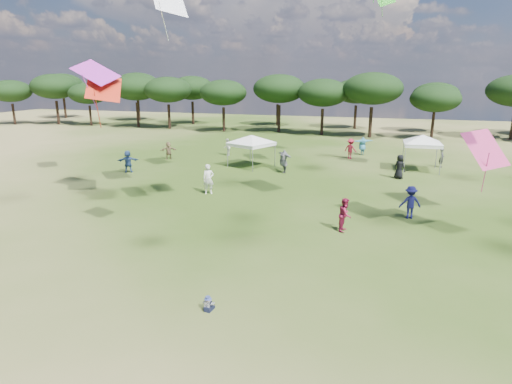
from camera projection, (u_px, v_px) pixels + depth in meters
The scene contains 6 objects.
ground at pixel (163, 348), 11.47m from camera, with size 140.00×140.00×0.00m, color #344D17.
tree_line at pixel (367, 90), 53.10m from camera, with size 108.78×17.63×7.77m.
tent_left at pixel (251, 137), 33.92m from camera, with size 5.30×5.30×2.86m.
tent_right at pixel (423, 136), 32.38m from camera, with size 5.43×5.43×3.08m.
toddler at pixel (208, 304), 13.23m from camera, with size 0.34×0.37×0.50m.
festival_crowd at pixel (310, 161), 32.49m from camera, with size 29.80×22.23×1.86m.
Camera 1 is at (5.34, -8.80, 7.04)m, focal length 30.00 mm.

